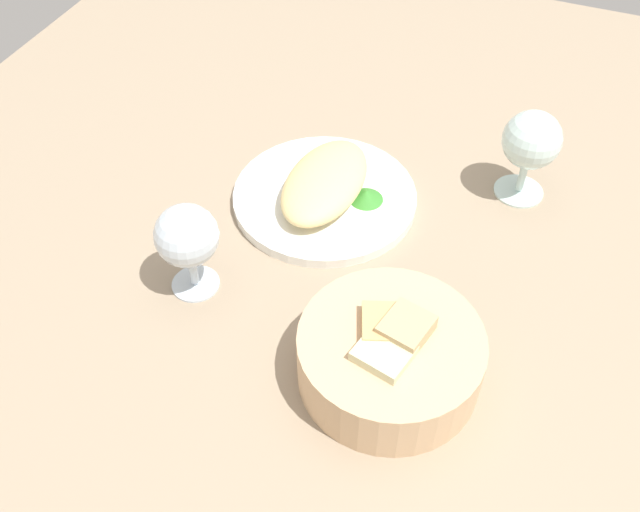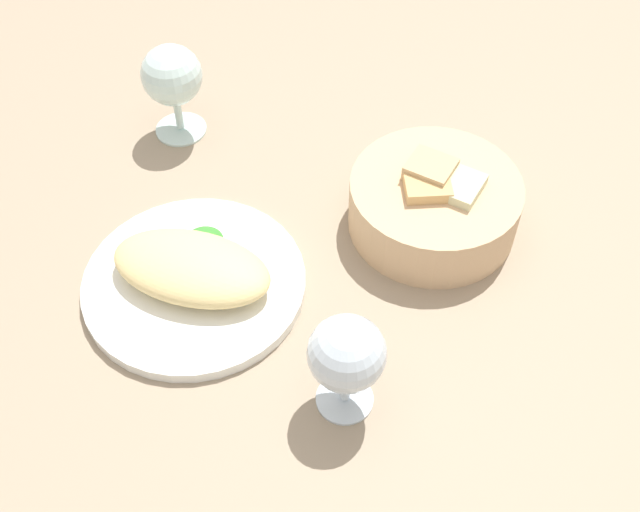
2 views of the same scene
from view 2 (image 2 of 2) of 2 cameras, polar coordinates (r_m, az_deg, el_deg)
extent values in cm
cube|color=gray|center=(91.69, -4.54, 0.91)|extent=(140.00, 140.00, 2.00)
cylinder|color=white|center=(86.65, -9.03, -1.95)|extent=(24.09, 24.09, 1.40)
ellipsoid|color=#EACD86|center=(84.56, -9.25, -0.83)|extent=(17.62, 9.92, 3.99)
cone|color=#398B2F|center=(88.90, -8.41, 1.39)|extent=(4.44, 4.44, 1.42)
cylinder|color=#D7AF83|center=(90.58, 8.20, 3.69)|extent=(19.26, 19.26, 6.53)
cube|color=beige|center=(89.10, 9.83, 4.11)|extent=(5.78, 6.16, 5.21)
cube|color=tan|center=(89.48, 7.86, 5.49)|extent=(5.86, 5.49, 4.96)
cube|color=tan|center=(88.30, 7.62, 4.22)|extent=(6.20, 5.90, 4.97)
cylinder|color=silver|center=(78.27, 1.79, -10.20)|extent=(5.67, 5.67, 0.60)
cylinder|color=silver|center=(76.25, 1.83, -9.34)|extent=(1.00, 1.00, 4.05)
sphere|color=silver|center=(71.42, 1.94, -7.04)|extent=(7.29, 7.29, 7.29)
cylinder|color=silver|center=(105.08, -9.98, 9.05)|extent=(6.54, 6.54, 0.60)
cylinder|color=silver|center=(103.48, -10.17, 10.09)|extent=(1.00, 1.00, 4.40)
sphere|color=silver|center=(99.81, -10.65, 12.69)|extent=(7.52, 7.52, 7.52)
camera|label=1|loc=(0.82, 55.05, 31.98)|focal=40.84mm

